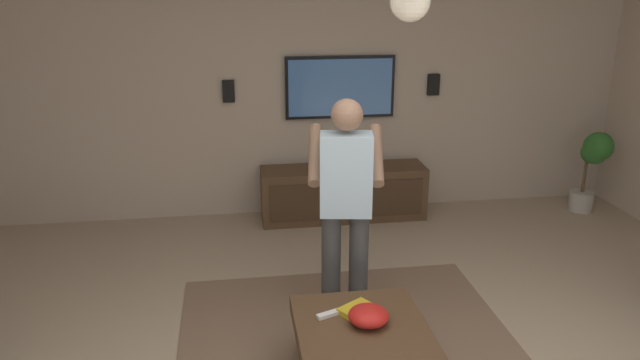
% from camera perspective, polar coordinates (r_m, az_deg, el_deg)
% --- Properties ---
extents(wall_back_tv, '(0.10, 6.99, 2.72)m').
position_cam_1_polar(wall_back_tv, '(6.31, -1.38, 8.94)').
color(wall_back_tv, '#BCA893').
rests_on(wall_back_tv, ground).
extents(coffee_table, '(1.00, 0.80, 0.40)m').
position_cam_1_polar(coffee_table, '(3.78, 4.20, -15.44)').
color(coffee_table, '#513823').
rests_on(coffee_table, ground).
extents(media_console, '(0.45, 1.70, 0.55)m').
position_cam_1_polar(media_console, '(6.32, 2.20, -1.22)').
color(media_console, '#513823').
rests_on(media_console, ground).
extents(tv, '(0.05, 1.13, 0.64)m').
position_cam_1_polar(tv, '(6.27, 1.91, 8.72)').
color(tv, black).
extents(person_standing, '(0.59, 0.60, 1.64)m').
position_cam_1_polar(person_standing, '(4.27, 2.43, -1.66)').
color(person_standing, '#3F3F3F').
rests_on(person_standing, ground).
extents(potted_plant_tall, '(0.37, 0.33, 0.89)m').
position_cam_1_polar(potted_plant_tall, '(6.98, 24.31, 1.71)').
color(potted_plant_tall, '#B7B2A8').
rests_on(potted_plant_tall, ground).
extents(bowl, '(0.25, 0.25, 0.11)m').
position_cam_1_polar(bowl, '(3.78, 4.62, -12.61)').
color(bowl, red).
rests_on(bowl, coffee_table).
extents(remote_white, '(0.10, 0.16, 0.02)m').
position_cam_1_polar(remote_white, '(3.86, 0.76, -12.54)').
color(remote_white, white).
rests_on(remote_white, coffee_table).
extents(book, '(0.25, 0.27, 0.04)m').
position_cam_1_polar(book, '(3.91, 3.56, -12.11)').
color(book, gold).
rests_on(book, coffee_table).
extents(vase_round, '(0.22, 0.22, 0.22)m').
position_cam_1_polar(vase_round, '(6.17, 2.16, 2.06)').
color(vase_round, teal).
rests_on(vase_round, media_console).
extents(wall_speaker_left, '(0.06, 0.12, 0.22)m').
position_cam_1_polar(wall_speaker_left, '(6.54, 10.62, 8.81)').
color(wall_speaker_left, black).
extents(wall_speaker_right, '(0.06, 0.12, 0.22)m').
position_cam_1_polar(wall_speaker_right, '(6.19, -8.61, 8.26)').
color(wall_speaker_right, black).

